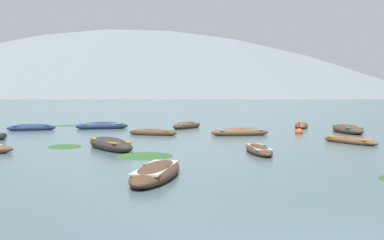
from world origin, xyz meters
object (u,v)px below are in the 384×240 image
rowboat_3 (240,132)px  rowboat_7 (301,125)px  rowboat_1 (102,126)px  rowboat_8 (31,128)px  rowboat_13 (156,172)px  rowboat_12 (187,126)px  rowboat_9 (153,133)px  rowboat_6 (347,129)px  rowboat_0 (350,141)px  mooring_buoy (299,132)px  rowboat_4 (259,150)px  rowboat_5 (110,144)px

rowboat_3 → rowboat_7: size_ratio=0.90×
rowboat_1 → rowboat_8: 4.89m
rowboat_1 → rowboat_8: rowboat_1 is taller
rowboat_1 → rowboat_13: bearing=-70.5°
rowboat_12 → rowboat_9: bearing=-105.7°
rowboat_6 → rowboat_8: (-21.64, 0.67, -0.02)m
rowboat_3 → rowboat_7: rowboat_3 is taller
rowboat_1 → rowboat_0: bearing=-31.2°
rowboat_0 → mooring_buoy: bearing=105.5°
rowboat_4 → mooring_buoy: (3.50, 9.39, -0.02)m
rowboat_13 → mooring_buoy: size_ratio=4.21×
rowboat_6 → rowboat_7: (-2.06, 4.59, -0.03)m
rowboat_0 → rowboat_13: rowboat_13 is taller
rowboat_5 → rowboat_13: 7.32m
rowboat_7 → mooring_buoy: bearing=-102.8°
rowboat_7 → rowboat_12: (-8.79, -1.15, 0.02)m
rowboat_13 → rowboat_9: bearing=98.9°
rowboat_4 → rowboat_13: rowboat_13 is taller
mooring_buoy → rowboat_9: bearing=-172.2°
rowboat_4 → rowboat_0: bearing=39.1°
rowboat_3 → rowboat_9: 5.35m
rowboat_1 → rowboat_4: size_ratio=1.21×
rowboat_7 → rowboat_1: bearing=-171.9°
rowboat_9 → rowboat_8: bearing=160.1°
mooring_buoy → rowboat_5: bearing=-139.9°
rowboat_8 → rowboat_13: rowboat_8 is taller
rowboat_8 → rowboat_13: size_ratio=0.90×
rowboat_4 → rowboat_12: bearing=105.5°
rowboat_0 → rowboat_13: 12.90m
rowboat_1 → rowboat_3: bearing=-26.6°
rowboat_4 → rowboat_13: size_ratio=0.87×
rowboat_0 → rowboat_12: (-8.92, 10.15, 0.06)m
rowboat_5 → rowboat_6: size_ratio=0.89×
rowboat_12 → rowboat_13: (0.46, -19.89, -0.03)m
rowboat_3 → rowboat_13: 14.32m
rowboat_6 → rowboat_13: 19.46m
rowboat_5 → rowboat_9: rowboat_5 is taller
rowboat_1 → rowboat_5: 12.77m
rowboat_7 → rowboat_0: bearing=-89.4°
rowboat_3 → rowboat_7: 8.75m
rowboat_4 → rowboat_5: (-6.49, 0.98, 0.07)m
rowboat_4 → rowboat_9: bearing=124.7°
rowboat_6 → rowboat_8: 21.65m
rowboat_5 → rowboat_8: 13.30m
rowboat_0 → rowboat_4: 6.42m
rowboat_6 → rowboat_13: (-10.39, -16.45, -0.04)m
mooring_buoy → rowboat_12: bearing=147.1°
rowboat_4 → rowboat_9: 9.90m
rowboat_4 → rowboat_13: (-3.48, -5.69, 0.03)m
rowboat_9 → rowboat_12: 6.29m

